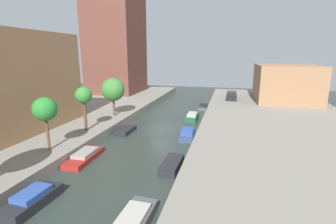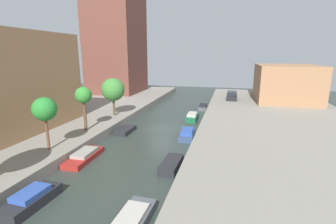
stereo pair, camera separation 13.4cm
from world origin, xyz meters
name	(u,v)px [view 1 (the left image)]	position (x,y,z in m)	size (l,w,h in m)	color
ground_plane	(160,129)	(0.00, 0.00, 0.00)	(84.00, 84.00, 0.00)	#2D3833
quay_left	(58,118)	(-15.00, 0.00, 0.50)	(20.00, 64.00, 1.00)	gray
quay_right	(289,135)	(15.00, 0.00, 0.50)	(20.00, 64.00, 1.00)	gray
apartment_tower_far	(116,38)	(-16.00, 21.89, 12.53)	(10.00, 11.56, 23.06)	brown
low_block_right	(285,83)	(18.00, 19.54, 4.19)	(10.00, 12.72, 6.39)	#9E704C
street_tree_1	(45,110)	(-7.05, -11.30, 4.65)	(2.07, 2.07, 4.72)	brown
street_tree_2	(84,96)	(-7.05, -5.42, 4.82)	(1.80, 1.80, 4.86)	brown
street_tree_3	(113,90)	(-7.05, 1.57, 4.57)	(3.12, 3.12, 5.15)	#4C452D
parked_car	(231,96)	(8.72, 18.24, 1.64)	(1.92, 4.48, 1.52)	black
moored_boat_left_0	(32,200)	(-3.37, -17.48, 0.44)	(1.75, 3.91, 1.02)	#232328
moored_boat_left_1	(85,156)	(-4.10, -10.52, 0.33)	(1.78, 4.62, 0.77)	maroon
moored_boat_left_2	(125,130)	(-3.70, -2.35, 0.28)	(1.65, 3.27, 0.55)	#232328
moored_boat_right_0	(132,224)	(3.51, -18.07, 0.40)	(1.68, 4.62, 0.93)	#4C5156
moored_boat_right_1	(172,165)	(3.92, -10.31, 0.34)	(1.46, 3.40, 0.68)	#232328
moored_boat_right_2	(187,134)	(3.82, -2.01, 0.35)	(1.84, 4.50, 0.85)	#33476B
moored_boat_right_3	(192,117)	(3.28, 5.52, 0.45)	(1.46, 4.00, 1.05)	#195638
moored_boat_right_4	(203,107)	(3.99, 13.13, 0.35)	(1.37, 3.56, 0.84)	#4C5156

